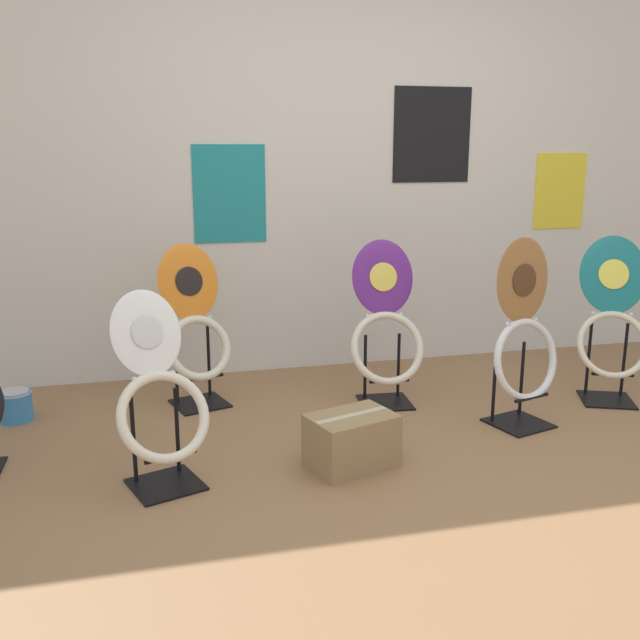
{
  "coord_description": "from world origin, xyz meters",
  "views": [
    {
      "loc": [
        -1.21,
        -2.45,
        1.41
      ],
      "look_at": [
        -0.35,
        0.98,
        0.55
      ],
      "focal_mm": 40.0,
      "sensor_mm": 36.0,
      "label": 1
    }
  ],
  "objects_px": {
    "paint_can": "(15,405)",
    "toilet_seat_display_teal_sax": "(612,320)",
    "toilet_seat_display_orange_sun": "(195,331)",
    "toilet_seat_display_purple_note": "(386,328)",
    "toilet_seat_display_woodgrain": "(524,341)",
    "storage_box": "(352,440)",
    "toilet_seat_display_white_plain": "(159,399)"
  },
  "relations": [
    {
      "from": "toilet_seat_display_purple_note",
      "to": "toilet_seat_display_woodgrain",
      "type": "bearing_deg",
      "value": -40.78
    },
    {
      "from": "toilet_seat_display_purple_note",
      "to": "paint_can",
      "type": "bearing_deg",
      "value": 174.1
    },
    {
      "from": "toilet_seat_display_purple_note",
      "to": "paint_can",
      "type": "relative_size",
      "value": 5.11
    },
    {
      "from": "toilet_seat_display_woodgrain",
      "to": "toilet_seat_display_teal_sax",
      "type": "bearing_deg",
      "value": 19.24
    },
    {
      "from": "toilet_seat_display_teal_sax",
      "to": "paint_can",
      "type": "relative_size",
      "value": 5.19
    },
    {
      "from": "toilet_seat_display_white_plain",
      "to": "toilet_seat_display_woodgrain",
      "type": "relative_size",
      "value": 0.85
    },
    {
      "from": "toilet_seat_display_teal_sax",
      "to": "toilet_seat_display_woodgrain",
      "type": "relative_size",
      "value": 0.95
    },
    {
      "from": "toilet_seat_display_teal_sax",
      "to": "paint_can",
      "type": "height_order",
      "value": "toilet_seat_display_teal_sax"
    },
    {
      "from": "storage_box",
      "to": "toilet_seat_display_purple_note",
      "type": "bearing_deg",
      "value": 61.11
    },
    {
      "from": "paint_can",
      "to": "toilet_seat_display_teal_sax",
      "type": "bearing_deg",
      "value": -8.06
    },
    {
      "from": "toilet_seat_display_teal_sax",
      "to": "toilet_seat_display_purple_note",
      "type": "bearing_deg",
      "value": 168.58
    },
    {
      "from": "toilet_seat_display_purple_note",
      "to": "toilet_seat_display_orange_sun",
      "type": "relative_size",
      "value": 1.02
    },
    {
      "from": "toilet_seat_display_orange_sun",
      "to": "storage_box",
      "type": "distance_m",
      "value": 1.2
    },
    {
      "from": "toilet_seat_display_white_plain",
      "to": "paint_can",
      "type": "xyz_separation_m",
      "value": [
        -0.73,
        0.94,
        -0.3
      ]
    },
    {
      "from": "storage_box",
      "to": "toilet_seat_display_orange_sun",
      "type": "bearing_deg",
      "value": 121.73
    },
    {
      "from": "toilet_seat_display_orange_sun",
      "to": "paint_can",
      "type": "distance_m",
      "value": 1.02
    },
    {
      "from": "toilet_seat_display_purple_note",
      "to": "storage_box",
      "type": "bearing_deg",
      "value": -118.89
    },
    {
      "from": "toilet_seat_display_orange_sun",
      "to": "toilet_seat_display_purple_note",
      "type": "bearing_deg",
      "value": -12.63
    },
    {
      "from": "toilet_seat_display_white_plain",
      "to": "toilet_seat_display_woodgrain",
      "type": "bearing_deg",
      "value": 7.42
    },
    {
      "from": "toilet_seat_display_teal_sax",
      "to": "toilet_seat_display_white_plain",
      "type": "height_order",
      "value": "toilet_seat_display_teal_sax"
    },
    {
      "from": "storage_box",
      "to": "toilet_seat_display_teal_sax",
      "type": "bearing_deg",
      "value": 16.7
    },
    {
      "from": "toilet_seat_display_woodgrain",
      "to": "paint_can",
      "type": "xyz_separation_m",
      "value": [
        -2.56,
        0.7,
        -0.36
      ]
    },
    {
      "from": "toilet_seat_display_white_plain",
      "to": "storage_box",
      "type": "relative_size",
      "value": 1.89
    },
    {
      "from": "toilet_seat_display_woodgrain",
      "to": "toilet_seat_display_purple_note",
      "type": "bearing_deg",
      "value": 139.22
    },
    {
      "from": "toilet_seat_display_purple_note",
      "to": "storage_box",
      "type": "xyz_separation_m",
      "value": [
        -0.42,
        -0.76,
        -0.31
      ]
    },
    {
      "from": "toilet_seat_display_teal_sax",
      "to": "paint_can",
      "type": "bearing_deg",
      "value": 171.94
    },
    {
      "from": "toilet_seat_display_teal_sax",
      "to": "toilet_seat_display_orange_sun",
      "type": "bearing_deg",
      "value": 168.03
    },
    {
      "from": "paint_can",
      "to": "toilet_seat_display_white_plain",
      "type": "bearing_deg",
      "value": -51.94
    },
    {
      "from": "toilet_seat_display_teal_sax",
      "to": "toilet_seat_display_woodgrain",
      "type": "xyz_separation_m",
      "value": [
        -0.68,
        -0.24,
        -0.01
      ]
    },
    {
      "from": "toilet_seat_display_purple_note",
      "to": "toilet_seat_display_teal_sax",
      "type": "distance_m",
      "value": 1.28
    },
    {
      "from": "toilet_seat_display_purple_note",
      "to": "toilet_seat_display_teal_sax",
      "type": "height_order",
      "value": "toilet_seat_display_teal_sax"
    },
    {
      "from": "toilet_seat_display_orange_sun",
      "to": "toilet_seat_display_white_plain",
      "type": "distance_m",
      "value": 0.99
    }
  ]
}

